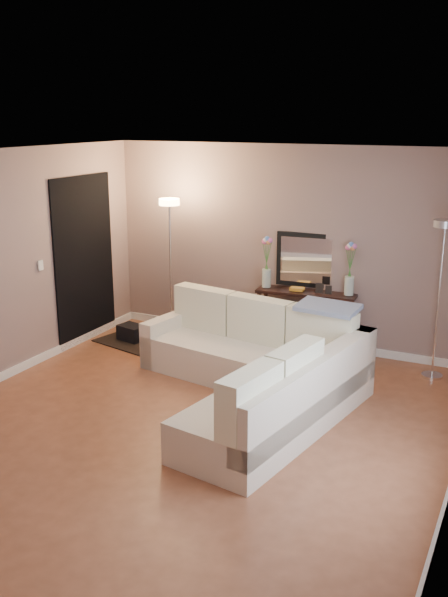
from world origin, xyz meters
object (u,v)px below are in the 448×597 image
at_px(sectional_sofa, 259,369).
at_px(console_table, 300,316).
at_px(floor_lamp_lit, 170,241).
at_px(floor_lamp_unlit, 442,268).

xyz_separation_m(sectional_sofa, console_table, (-0.14, 1.69, 0.10)).
bearing_deg(console_table, floor_lamp_lit, -169.86).
bearing_deg(floor_lamp_lit, floor_lamp_unlit, 1.17).
xyz_separation_m(sectional_sofa, floor_lamp_unlit, (1.58, 1.45, 0.96)).
bearing_deg(floor_lamp_unlit, console_table, 172.14).
relative_size(sectional_sofa, floor_lamp_lit, 1.53).
xyz_separation_m(console_table, floor_lamp_lit, (-1.73, -0.31, 0.90)).
distance_m(console_table, floor_lamp_unlit, 1.94).
distance_m(console_table, floor_lamp_lit, 1.97).
bearing_deg(floor_lamp_lit, sectional_sofa, -36.40).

